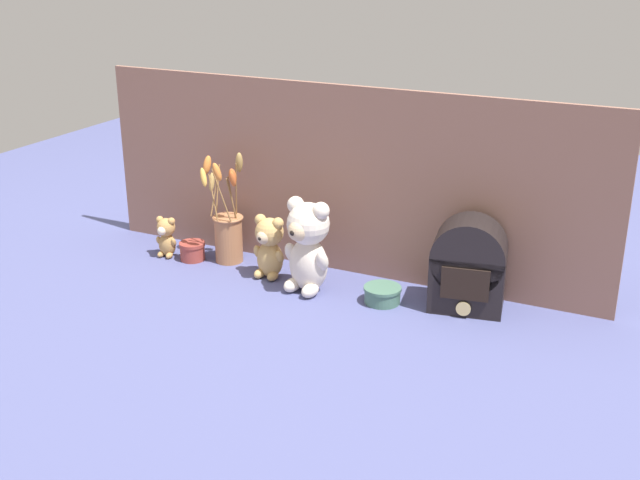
% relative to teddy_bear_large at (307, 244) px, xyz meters
% --- Properties ---
extents(ground_plane, '(4.00, 4.00, 0.00)m').
position_rel_teddy_bear_large_xyz_m(ground_plane, '(0.02, 0.02, -0.14)').
color(ground_plane, '#4C5184').
extents(backdrop_wall, '(1.60, 0.02, 0.56)m').
position_rel_teddy_bear_large_xyz_m(backdrop_wall, '(0.02, 0.19, 0.14)').
color(backdrop_wall, '#845B4C').
rests_on(backdrop_wall, ground).
extents(teddy_bear_large, '(0.15, 0.14, 0.27)m').
position_rel_teddy_bear_large_xyz_m(teddy_bear_large, '(0.00, 0.00, 0.00)').
color(teddy_bear_large, beige).
rests_on(teddy_bear_large, ground).
extents(teddy_bear_medium, '(0.10, 0.10, 0.19)m').
position_rel_teddy_bear_large_xyz_m(teddy_bear_medium, '(-0.15, 0.04, -0.04)').
color(teddy_bear_medium, tan).
rests_on(teddy_bear_medium, ground).
extents(teddy_bear_small, '(0.07, 0.07, 0.13)m').
position_rel_teddy_bear_large_xyz_m(teddy_bear_small, '(-0.52, 0.04, -0.07)').
color(teddy_bear_small, tan).
rests_on(teddy_bear_small, ground).
extents(flower_vase, '(0.14, 0.13, 0.35)m').
position_rel_teddy_bear_large_xyz_m(flower_vase, '(-0.32, 0.09, -0.04)').
color(flower_vase, '#AD7047').
rests_on(flower_vase, ground).
extents(vintage_radio, '(0.22, 0.16, 0.26)m').
position_rel_teddy_bear_large_xyz_m(vintage_radio, '(0.44, 0.09, -0.02)').
color(vintage_radio, black).
rests_on(vintage_radio, ground).
extents(decorative_tin_tall, '(0.11, 0.11, 0.05)m').
position_rel_teddy_bear_large_xyz_m(decorative_tin_tall, '(0.22, 0.02, -0.12)').
color(decorative_tin_tall, '#47705B').
rests_on(decorative_tin_tall, ground).
extents(decorative_tin_short, '(0.08, 0.08, 0.06)m').
position_rel_teddy_bear_large_xyz_m(decorative_tin_short, '(-0.43, 0.05, -0.11)').
color(decorative_tin_short, '#993D33').
rests_on(decorative_tin_short, ground).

